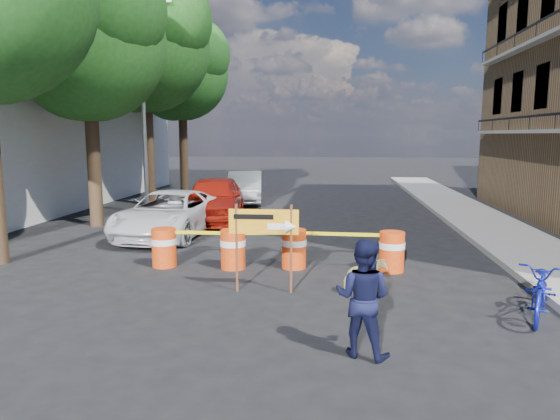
% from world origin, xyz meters
% --- Properties ---
extents(ground, '(120.00, 120.00, 0.00)m').
position_xyz_m(ground, '(0.00, 0.00, 0.00)').
color(ground, black).
rests_on(ground, ground).
extents(sidewalk_east, '(2.40, 40.00, 0.15)m').
position_xyz_m(sidewalk_east, '(6.20, 6.00, 0.07)').
color(sidewalk_east, gray).
rests_on(sidewalk_east, ground).
extents(tree_mid_a, '(5.25, 5.00, 8.68)m').
position_xyz_m(tree_mid_a, '(-6.74, 7.00, 6.01)').
color(tree_mid_a, '#332316').
rests_on(tree_mid_a, ground).
extents(tree_mid_b, '(5.67, 5.40, 9.62)m').
position_xyz_m(tree_mid_b, '(-6.73, 12.00, 6.71)').
color(tree_mid_b, '#332316').
rests_on(tree_mid_b, ground).
extents(tree_far, '(5.04, 4.80, 8.84)m').
position_xyz_m(tree_far, '(-6.74, 17.00, 6.22)').
color(tree_far, '#332316').
rests_on(tree_far, ground).
extents(streetlamp, '(1.25, 0.18, 8.00)m').
position_xyz_m(streetlamp, '(-5.93, 9.50, 4.38)').
color(streetlamp, gray).
rests_on(streetlamp, ground).
extents(barrel_far_left, '(0.58, 0.58, 0.90)m').
position_xyz_m(barrel_far_left, '(-2.78, 2.16, 0.47)').
color(barrel_far_left, red).
rests_on(barrel_far_left, ground).
extents(barrel_mid_left, '(0.58, 0.58, 0.90)m').
position_xyz_m(barrel_mid_left, '(-1.16, 2.17, 0.47)').
color(barrel_mid_left, red).
rests_on(barrel_mid_left, ground).
extents(barrel_mid_right, '(0.58, 0.58, 0.90)m').
position_xyz_m(barrel_mid_right, '(0.22, 2.36, 0.47)').
color(barrel_mid_right, red).
rests_on(barrel_mid_right, ground).
extents(barrel_far_right, '(0.58, 0.58, 0.90)m').
position_xyz_m(barrel_far_right, '(2.43, 2.31, 0.47)').
color(barrel_far_right, red).
rests_on(barrel_far_right, ground).
extents(detour_sign, '(1.35, 0.25, 1.73)m').
position_xyz_m(detour_sign, '(-0.05, 0.50, 1.26)').
color(detour_sign, '#592D19').
rests_on(detour_sign, ground).
extents(pedestrian, '(0.96, 0.86, 1.65)m').
position_xyz_m(pedestrian, '(1.53, -2.12, 0.83)').
color(pedestrian, black).
rests_on(pedestrian, ground).
extents(bicycle, '(1.03, 1.20, 1.93)m').
position_xyz_m(bicycle, '(4.59, -0.35, 0.97)').
color(bicycle, '#151FAC').
rests_on(bicycle, ground).
extents(dog, '(0.89, 0.67, 0.69)m').
position_xyz_m(dog, '(1.74, 0.63, 0.34)').
color(dog, tan).
rests_on(dog, ground).
extents(suv_white, '(2.61, 5.02, 1.35)m').
position_xyz_m(suv_white, '(-3.81, 5.64, 0.68)').
color(suv_white, silver).
rests_on(suv_white, ground).
extents(sedan_red, '(2.48, 4.95, 1.62)m').
position_xyz_m(sedan_red, '(-3.03, 8.12, 0.81)').
color(sedan_red, maroon).
rests_on(sedan_red, ground).
extents(sedan_silver, '(2.06, 4.43, 1.40)m').
position_xyz_m(sedan_silver, '(-2.87, 13.31, 0.70)').
color(sedan_silver, '#AFB1B7').
rests_on(sedan_silver, ground).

